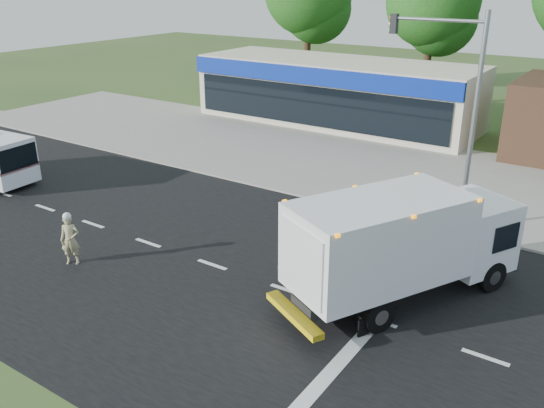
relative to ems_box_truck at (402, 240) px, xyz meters
name	(u,v)px	position (x,y,z in m)	size (l,w,h in m)	color
ground	(287,291)	(-2.99, -1.43, -1.95)	(120.00, 120.00, 0.00)	#385123
road_asphalt	(287,290)	(-2.99, -1.43, -1.95)	(60.00, 14.00, 0.02)	black
sidewalk	(393,206)	(-2.99, 6.77, -1.89)	(60.00, 2.40, 0.12)	gray
parking_apron	(439,170)	(-2.99, 12.57, -1.94)	(60.00, 9.00, 0.02)	gray
lane_markings	(302,324)	(-1.64, -2.78, -1.93)	(55.20, 7.00, 0.01)	silver
ems_box_truck	(402,240)	(0.00, 0.00, 0.00)	(5.57, 7.86, 3.38)	black
emergency_worker	(70,239)	(-9.97, -3.95, -1.04)	(0.76, 0.71, 1.86)	tan
retail_strip_mall	(336,92)	(-11.99, 18.50, 0.06)	(18.00, 6.20, 4.00)	beige
traffic_signal_pole	(458,99)	(-0.64, 6.17, 2.97)	(3.51, 0.25, 8.00)	gray
background_trees	(512,2)	(-3.84, 26.74, 5.43)	(36.77, 7.39, 12.10)	#332114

